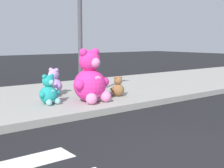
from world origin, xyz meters
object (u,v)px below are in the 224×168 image
(plush_brown, at_px, (118,88))
(plush_white, at_px, (49,89))
(plush_teal, at_px, (49,92))
(sign_pole, at_px, (80,29))
(plush_pink_large, at_px, (91,80))
(plush_lime, at_px, (85,82))
(plush_lavender, at_px, (53,84))

(plush_brown, distance_m, plush_white, 1.75)
(plush_teal, bearing_deg, plush_white, 64.50)
(sign_pole, height_order, plush_pink_large, sign_pole)
(plush_lime, bearing_deg, plush_teal, -148.95)
(plush_white, distance_m, plush_teal, 0.76)
(plush_lavender, relative_size, plush_teal, 1.04)
(plush_lime, height_order, plush_teal, plush_teal)
(plush_brown, height_order, plush_teal, plush_teal)
(plush_brown, height_order, plush_white, plush_white)
(plush_teal, bearing_deg, plush_brown, -4.96)
(plush_lavender, bearing_deg, plush_white, -130.22)
(sign_pole, bearing_deg, plush_pink_large, -98.83)
(plush_brown, relative_size, plush_white, 0.96)
(plush_teal, bearing_deg, plush_pink_large, -19.60)
(plush_lime, bearing_deg, sign_pole, -129.81)
(plush_lavender, xyz_separation_m, plush_white, (-0.31, -0.37, -0.07))
(plush_lime, distance_m, plush_lavender, 0.94)
(sign_pole, bearing_deg, plush_teal, -165.37)
(sign_pole, bearing_deg, plush_brown, -26.44)
(sign_pole, relative_size, plush_pink_large, 2.56)
(plush_pink_large, distance_m, plush_lime, 1.46)
(plush_lime, relative_size, plush_teal, 0.96)
(plush_pink_large, xyz_separation_m, plush_teal, (-0.91, 0.32, -0.23))
(plush_lavender, bearing_deg, plush_lime, -6.46)
(plush_pink_large, bearing_deg, plush_lime, 62.47)
(plush_pink_large, distance_m, plush_lavender, 1.42)
(plush_lavender, distance_m, plush_brown, 1.72)
(plush_pink_large, height_order, plush_lavender, plush_pink_large)
(plush_lavender, bearing_deg, sign_pole, -65.42)
(sign_pole, relative_size, plush_white, 5.88)
(plush_pink_large, relative_size, plush_lime, 1.92)
(plush_lime, xyz_separation_m, plush_white, (-1.25, -0.27, -0.04))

